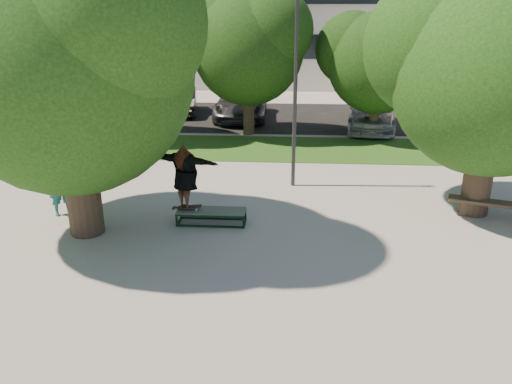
# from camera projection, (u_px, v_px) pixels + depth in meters

# --- Properties ---
(ground) EXTENTS (120.00, 120.00, 0.00)m
(ground) POSITION_uv_depth(u_px,v_px,m) (249.00, 256.00, 11.47)
(ground) COLOR #A9A29B
(ground) RESTS_ON ground
(grass_strip) EXTENTS (30.00, 4.00, 0.02)m
(grass_strip) POSITION_uv_depth(u_px,v_px,m) (293.00, 149.00, 20.31)
(grass_strip) COLOR #2C4F16
(grass_strip) RESTS_ON ground
(asphalt_strip) EXTENTS (40.00, 8.00, 0.01)m
(asphalt_strip) POSITION_uv_depth(u_px,v_px,m) (274.00, 117.00, 26.46)
(asphalt_strip) COLOR black
(asphalt_strip) RESTS_ON ground
(tree_left) EXTENTS (6.96, 5.95, 7.12)m
(tree_left) POSITION_uv_depth(u_px,v_px,m) (63.00, 52.00, 11.26)
(tree_left) COLOR #38281E
(tree_left) RESTS_ON ground
(tree_right) EXTENTS (6.24, 5.33, 6.51)m
(tree_right) POSITION_uv_depth(u_px,v_px,m) (492.00, 62.00, 12.58)
(tree_right) COLOR #38281E
(tree_right) RESTS_ON ground
(bg_tree_left) EXTENTS (5.28, 4.51, 5.77)m
(bg_tree_left) POSITION_uv_depth(u_px,v_px,m) (115.00, 50.00, 20.99)
(bg_tree_left) COLOR #38281E
(bg_tree_left) RESTS_ON ground
(bg_tree_mid) EXTENTS (5.76, 4.92, 6.24)m
(bg_tree_mid) POSITION_uv_depth(u_px,v_px,m) (247.00, 42.00, 21.48)
(bg_tree_mid) COLOR #38281E
(bg_tree_mid) RESTS_ON ground
(bg_tree_right) EXTENTS (5.04, 4.31, 5.43)m
(bg_tree_right) POSITION_uv_depth(u_px,v_px,m) (377.00, 57.00, 20.83)
(bg_tree_right) COLOR #38281E
(bg_tree_right) RESTS_ON ground
(lamppost) EXTENTS (0.25, 0.15, 6.11)m
(lamppost) POSITION_uv_depth(u_px,v_px,m) (295.00, 87.00, 15.01)
(lamppost) COLOR #2D2D30
(lamppost) RESTS_ON ground
(grind_box) EXTENTS (1.80, 0.60, 0.38)m
(grind_box) POSITION_uv_depth(u_px,v_px,m) (212.00, 217.00, 13.16)
(grind_box) COLOR #10321A
(grind_box) RESTS_ON ground
(skater_rig) EXTENTS (2.12, 1.31, 1.76)m
(skater_rig) POSITION_uv_depth(u_px,v_px,m) (185.00, 176.00, 12.82)
(skater_rig) COLOR white
(skater_rig) RESTS_ON grind_box
(bystander) EXTENTS (0.75, 0.72, 1.73)m
(bystander) POSITION_uv_depth(u_px,v_px,m) (60.00, 185.00, 13.52)
(bystander) COLOR #19615E
(bystander) RESTS_ON ground
(car_silver_a) EXTENTS (2.84, 5.11, 1.65)m
(car_silver_a) POSITION_uv_depth(u_px,v_px,m) (119.00, 98.00, 27.20)
(car_silver_a) COLOR silver
(car_silver_a) RESTS_ON asphalt_strip
(car_dark) EXTENTS (2.15, 4.39, 1.39)m
(car_dark) POSITION_uv_depth(u_px,v_px,m) (182.00, 101.00, 27.02)
(car_dark) COLOR black
(car_dark) RESTS_ON asphalt_strip
(car_grey) EXTENTS (2.71, 5.61, 1.54)m
(car_grey) POSITION_uv_depth(u_px,v_px,m) (241.00, 104.00, 25.79)
(car_grey) COLOR #535257
(car_grey) RESTS_ON asphalt_strip
(car_silver_b) EXTENTS (2.76, 5.41, 1.51)m
(car_silver_b) POSITION_uv_depth(u_px,v_px,m) (371.00, 113.00, 23.56)
(car_silver_b) COLOR #A7A7AC
(car_silver_b) RESTS_ON asphalt_strip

